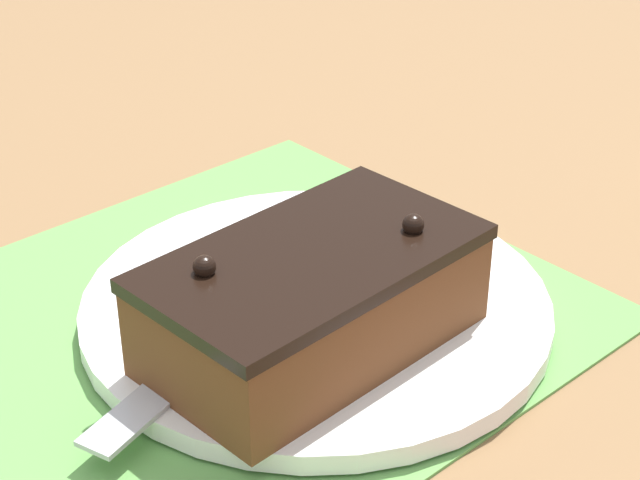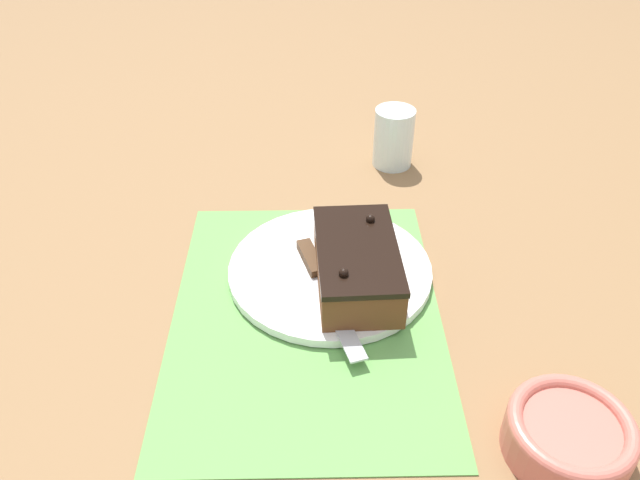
% 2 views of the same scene
% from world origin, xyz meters
% --- Properties ---
extents(ground_plane, '(3.00, 3.00, 0.00)m').
position_xyz_m(ground_plane, '(0.00, 0.00, 0.00)').
color(ground_plane, olive).
extents(placemat_woven, '(0.46, 0.34, 0.00)m').
position_xyz_m(placemat_woven, '(0.00, 0.00, 0.00)').
color(placemat_woven, '#609E4C').
rests_on(placemat_woven, ground_plane).
extents(cake_plate, '(0.28, 0.28, 0.01)m').
position_xyz_m(cake_plate, '(-0.08, 0.03, 0.01)').
color(cake_plate, white).
rests_on(cake_plate, placemat_woven).
extents(chocolate_cake, '(0.19, 0.11, 0.07)m').
position_xyz_m(chocolate_cake, '(-0.04, 0.07, 0.05)').
color(chocolate_cake, brown).
rests_on(chocolate_cake, cake_plate).
extents(serving_knife, '(0.22, 0.09, 0.01)m').
position_xyz_m(serving_knife, '(-0.05, 0.02, 0.02)').
color(serving_knife, '#472D19').
rests_on(serving_knife, cake_plate).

